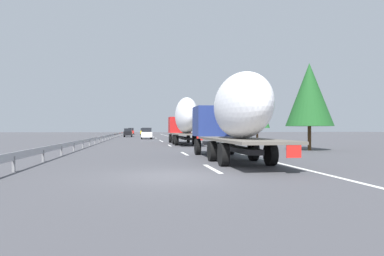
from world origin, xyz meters
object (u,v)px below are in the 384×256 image
(car_black_suv, at_px, (128,133))
(car_white_van, at_px, (146,133))
(car_red_compact, at_px, (131,131))
(car_yellow_coupe, at_px, (144,132))
(road_sign, at_px, (192,126))
(truck_lead, at_px, (185,119))
(truck_trailing, at_px, (234,114))

(car_black_suv, bearing_deg, car_white_van, -167.44)
(car_red_compact, bearing_deg, car_white_van, -175.61)
(car_yellow_coupe, xyz_separation_m, road_sign, (-43.69, -6.70, 1.20))
(truck_lead, relative_size, car_black_suv, 2.68)
(truck_trailing, bearing_deg, road_sign, -5.10)
(car_black_suv, bearing_deg, truck_trailing, -172.77)
(car_black_suv, height_order, road_sign, road_sign)
(truck_lead, height_order, car_yellow_coupe, truck_lead)
(road_sign, bearing_deg, car_red_compact, 10.88)
(car_red_compact, bearing_deg, road_sign, -169.12)
(car_black_suv, bearing_deg, road_sign, -154.73)
(car_black_suv, distance_m, car_yellow_coupe, 22.23)
(car_black_suv, height_order, car_red_compact, car_red_compact)
(truck_trailing, bearing_deg, car_black_suv, 7.23)
(car_black_suv, height_order, car_yellow_coupe, car_yellow_coupe)
(car_white_van, distance_m, road_sign, 9.00)
(truck_trailing, bearing_deg, car_yellow_coupe, 2.63)
(car_yellow_coupe, height_order, car_white_van, car_yellow_coupe)
(road_sign, bearing_deg, car_yellow_coupe, 8.72)
(truck_lead, bearing_deg, car_yellow_coupe, 3.48)
(car_red_compact, distance_m, road_sign, 55.37)
(car_white_van, bearing_deg, car_black_suv, 12.56)
(truck_trailing, xyz_separation_m, car_white_van, (40.58, 3.62, -1.51))
(truck_trailing, height_order, car_yellow_coupe, truck_trailing)
(road_sign, bearing_deg, truck_trailing, 174.90)
(truck_lead, distance_m, road_sign, 15.83)
(truck_lead, xyz_separation_m, car_black_suv, (37.26, 7.16, -1.82))
(car_yellow_coupe, xyz_separation_m, car_red_compact, (10.67, 3.75, 0.04))
(car_white_van, bearing_deg, road_sign, -131.05)
(truck_trailing, bearing_deg, car_white_van, 5.10)
(car_yellow_coupe, distance_m, road_sign, 44.21)
(truck_trailing, distance_m, road_sign, 34.86)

